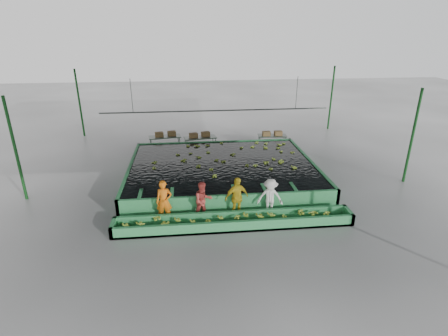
{
  "coord_description": "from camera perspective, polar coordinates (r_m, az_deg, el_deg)",
  "views": [
    {
      "loc": [
        -1.78,
        -16.11,
        7.73
      ],
      "look_at": [
        0.0,
        0.5,
        1.0
      ],
      "focal_mm": 28.0,
      "sensor_mm": 36.0,
      "label": 1
    }
  ],
  "objects": [
    {
      "name": "box_stack_mid",
      "position": [
        23.44,
        -4.0,
        5.11
      ],
      "size": [
        1.43,
        0.74,
        0.3
      ],
      "primitive_type": null,
      "rotation": [
        0.0,
        0.0,
        0.27
      ],
      "color": "brown",
      "rests_on": "packing_table_mid"
    },
    {
      "name": "packing_table_right",
      "position": [
        24.38,
        7.83,
        4.34
      ],
      "size": [
        2.01,
        0.98,
        0.88
      ],
      "primitive_type": null,
      "rotation": [
        0.0,
        0.0,
        -0.11
      ],
      "color": "#59605B",
      "rests_on": "ground"
    },
    {
      "name": "shed_roof",
      "position": [
        16.44,
        0.19,
        12.38
      ],
      "size": [
        20.0,
        22.0,
        0.04
      ],
      "primitive_type": "cube",
      "color": "slate",
      "rests_on": "shed_posts"
    },
    {
      "name": "cableway_rail",
      "position": [
        21.71,
        -1.28,
        9.35
      ],
      "size": [
        0.08,
        0.08,
        14.0
      ],
      "primitive_type": "cylinder",
      "color": "#59605B",
      "rests_on": "shed_roof"
    },
    {
      "name": "floating_bananas",
      "position": [
        19.73,
        -0.56,
        1.54
      ],
      "size": [
        9.1,
        6.2,
        0.12
      ],
      "primitive_type": null,
      "color": "olive",
      "rests_on": "tank_water"
    },
    {
      "name": "worker_b",
      "position": [
        14.99,
        -3.42,
        -5.37
      ],
      "size": [
        1.02,
        0.91,
        1.73
      ],
      "primitive_type": "imported",
      "rotation": [
        0.0,
        0.0,
        0.37
      ],
      "color": "#B93D36",
      "rests_on": "ground"
    },
    {
      "name": "rail_hanger_left",
      "position": [
        21.68,
        -14.86,
        11.32
      ],
      "size": [
        0.04,
        0.04,
        2.0
      ],
      "primitive_type": "cylinder",
      "color": "#59605B",
      "rests_on": "shed_roof"
    },
    {
      "name": "worker_a",
      "position": [
        14.99,
        -9.75,
        -5.4
      ],
      "size": [
        0.68,
        0.45,
        1.85
      ],
      "primitive_type": "imported",
      "rotation": [
        0.0,
        0.0,
        0.0
      ],
      "color": "orange",
      "rests_on": "ground"
    },
    {
      "name": "rail_hanger_right",
      "position": [
        22.48,
        11.78,
        11.95
      ],
      "size": [
        0.04,
        0.04,
        2.0
      ],
      "primitive_type": "cylinder",
      "color": "#59605B",
      "rests_on": "shed_roof"
    },
    {
      "name": "worker_d",
      "position": [
        15.37,
        7.52,
        -4.79
      ],
      "size": [
        1.23,
        0.86,
        1.73
      ],
      "primitive_type": "imported",
      "rotation": [
        0.0,
        0.0,
        -0.2
      ],
      "color": "silver",
      "rests_on": "ground"
    },
    {
      "name": "ground",
      "position": [
        17.96,
        0.17,
        -3.55
      ],
      "size": [
        80.0,
        80.0,
        0.0
      ],
      "primitive_type": "plane",
      "color": "gray",
      "rests_on": "ground"
    },
    {
      "name": "shed_posts",
      "position": [
        17.03,
        0.18,
        4.06
      ],
      "size": [
        20.0,
        22.0,
        5.0
      ],
      "primitive_type": null,
      "color": "#134718",
      "rests_on": "ground"
    },
    {
      "name": "sorting_trough",
      "position": [
        14.68,
        1.73,
        -8.69
      ],
      "size": [
        10.0,
        1.0,
        0.5
      ],
      "primitive_type": null,
      "color": "#308A4B",
      "rests_on": "ground"
    },
    {
      "name": "flotation_tank",
      "position": [
        19.14,
        -0.32,
        -0.42
      ],
      "size": [
        10.0,
        8.0,
        0.9
      ],
      "primitive_type": null,
      "color": "#308A4B",
      "rests_on": "ground"
    },
    {
      "name": "box_stack_right",
      "position": [
        24.2,
        7.87,
        5.3
      ],
      "size": [
        1.36,
        0.42,
        0.29
      ],
      "primitive_type": null,
      "rotation": [
        0.0,
        0.0,
        0.03
      ],
      "color": "brown",
      "rests_on": "packing_table_right"
    },
    {
      "name": "worker_c",
      "position": [
        15.07,
        2.08,
        -4.86
      ],
      "size": [
        1.19,
        0.79,
        1.87
      ],
      "primitive_type": "imported",
      "rotation": [
        0.0,
        0.0,
        0.34
      ],
      "color": "gold",
      "rests_on": "ground"
    },
    {
      "name": "trough_bananas",
      "position": [
        14.61,
        1.73,
        -8.18
      ],
      "size": [
        9.32,
        0.62,
        0.12
      ],
      "primitive_type": null,
      "color": "olive",
      "rests_on": "sorting_trough"
    },
    {
      "name": "packing_table_mid",
      "position": [
        23.53,
        -3.88,
        3.95
      ],
      "size": [
        2.22,
        1.16,
        0.96
      ],
      "primitive_type": null,
      "rotation": [
        0.0,
        0.0,
        0.15
      ],
      "color": "#59605B",
      "rests_on": "ground"
    },
    {
      "name": "packing_table_left",
      "position": [
        24.0,
        -9.59,
        4.04
      ],
      "size": [
        2.2,
        1.13,
        0.96
      ],
      "primitive_type": null,
      "rotation": [
        0.0,
        0.0,
        0.14
      ],
      "color": "#59605B",
      "rests_on": "ground"
    },
    {
      "name": "box_stack_left",
      "position": [
        23.9,
        -9.51,
        5.17
      ],
      "size": [
        1.43,
        0.66,
        0.3
      ],
      "primitive_type": null,
      "rotation": [
        0.0,
        0.0,
        0.21
      ],
      "color": "brown",
      "rests_on": "packing_table_left"
    },
    {
      "name": "tank_water",
      "position": [
        18.99,
        -0.32,
        0.7
      ],
      "size": [
        9.7,
        7.7,
        0.0
      ],
      "primitive_type": "cube",
      "color": "black",
      "rests_on": "flotation_tank"
    }
  ]
}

